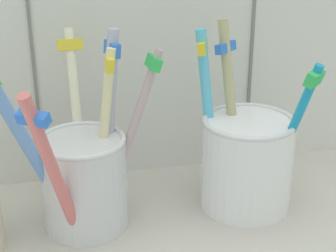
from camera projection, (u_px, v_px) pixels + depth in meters
The scene contains 3 objects.
counter_slab at pixel (174, 236), 48.71cm from camera, with size 64.00×22.00×2.00cm, color #BCB7AD.
toothbrush_cup_left at pixel (83, 173), 46.66cm from camera, with size 14.92×14.31×16.96cm.
toothbrush_cup_right at pixel (246, 158), 49.95cm from camera, with size 9.58×8.82×16.92cm.
Camera 1 is at (-9.85, -39.72, 29.13)cm, focal length 59.29 mm.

